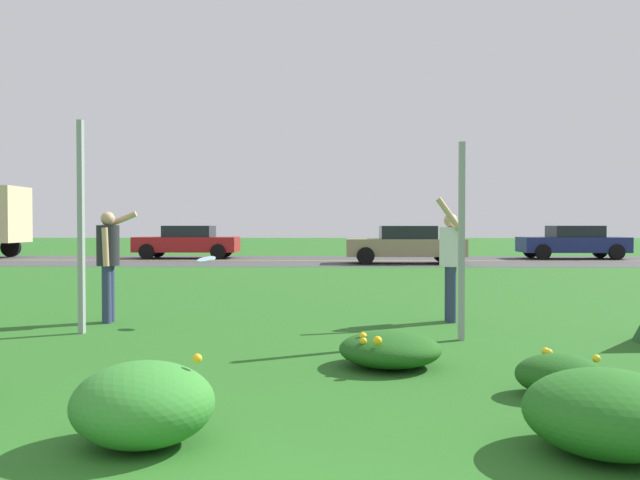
{
  "coord_description": "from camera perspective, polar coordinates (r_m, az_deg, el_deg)",
  "views": [
    {
      "loc": [
        0.95,
        -1.97,
        1.49
      ],
      "look_at": [
        0.73,
        6.51,
        1.3
      ],
      "focal_mm": 37.02,
      "sensor_mm": 36.0,
      "label": 1
    }
  ],
  "objects": [
    {
      "name": "person_thrower_dark_shirt",
      "position": [
        10.55,
        -17.82,
        -1.32
      ],
      "size": [
        0.57,
        0.5,
        1.71
      ],
      "color": "#232328",
      "rests_on": "ground"
    },
    {
      "name": "car_red_center_right",
      "position": [
        29.87,
        -11.38,
        -0.14
      ],
      "size": [
        4.5,
        2.0,
        1.45
      ],
      "color": "maroon",
      "rests_on": "ground"
    },
    {
      "name": "daylily_clump_front_left",
      "position": [
        4.74,
        -15.04,
        -13.52
      ],
      "size": [
        0.96,
        0.94,
        0.61
      ],
      "color": "#337F2D",
      "rests_on": "ground"
    },
    {
      "name": "daylily_clump_mid_center",
      "position": [
        4.81,
        23.64,
        -13.49
      ],
      "size": [
        1.08,
        1.08,
        0.55
      ],
      "color": "#23661E",
      "rests_on": "ground"
    },
    {
      "name": "car_tan_center_left",
      "position": [
        25.57,
        7.41,
        -0.37
      ],
      "size": [
        4.5,
        2.0,
        1.45
      ],
      "color": "#937F60",
      "rests_on": "ground"
    },
    {
      "name": "person_catcher_white_shirt",
      "position": [
        10.3,
        11.2,
        -1.41
      ],
      "size": [
        0.43,
        0.5,
        1.91
      ],
      "color": "silver",
      "rests_on": "ground"
    },
    {
      "name": "highway_strip",
      "position": [
        27.32,
        -0.5,
        -1.79
      ],
      "size": [
        120.0,
        8.2,
        0.01
      ],
      "primitive_type": "cube",
      "color": "#424244",
      "rests_on": "ground"
    },
    {
      "name": "daylily_clump_front_center",
      "position": [
        7.07,
        6.07,
        -9.37
      ],
      "size": [
        1.08,
        1.09,
        0.39
      ],
      "color": "#1E5619",
      "rests_on": "ground"
    },
    {
      "name": "frisbee_pale_blue",
      "position": [
        10.01,
        -9.8,
        -1.67
      ],
      "size": [
        0.28,
        0.27,
        0.12
      ],
      "color": "#ADD6E5"
    },
    {
      "name": "sign_post_near_path",
      "position": [
        9.6,
        -19.95,
        1.06
      ],
      "size": [
        0.07,
        0.1,
        2.92
      ],
      "color": "#93969B",
      "rests_on": "ground"
    },
    {
      "name": "highway_center_stripe",
      "position": [
        27.32,
        -0.5,
        -1.78
      ],
      "size": [
        120.0,
        0.16,
        0.0
      ],
      "primitive_type": "cube",
      "color": "yellow",
      "rests_on": "ground"
    },
    {
      "name": "car_navy_leftmost",
      "position": [
        30.9,
        21.02,
        -0.16
      ],
      "size": [
        4.5,
        2.0,
        1.45
      ],
      "color": "navy",
      "rests_on": "ground"
    },
    {
      "name": "sign_post_by_roadside",
      "position": [
        8.69,
        12.14,
        -0.11
      ],
      "size": [
        0.07,
        0.1,
        2.56
      ],
      "color": "#93969B",
      "rests_on": "ground"
    },
    {
      "name": "daylily_clump_mid_right",
      "position": [
        6.24,
        19.96,
        -10.89
      ],
      "size": [
        0.76,
        0.63,
        0.39
      ],
      "color": "#1E5619",
      "rests_on": "ground"
    },
    {
      "name": "ground_plane",
      "position": [
        14.72,
        -2.22,
        -4.49
      ],
      "size": [
        120.0,
        120.0,
        0.0
      ],
      "primitive_type": "plane",
      "color": "#26601E"
    }
  ]
}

